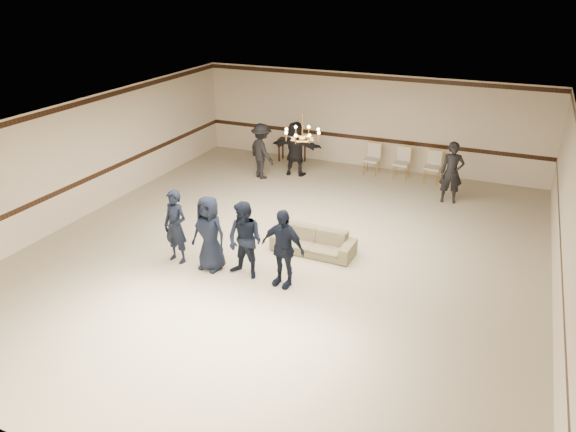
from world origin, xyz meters
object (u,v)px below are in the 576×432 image
object	(u,v)px
adult_left	(262,151)
banquet_chair_mid	(402,163)
console_table	(292,150)
boy_b	(209,233)
adult_right	(452,173)
chandelier	(302,126)
banquet_chair_left	(372,159)
boy_d	(283,248)
adult_mid	(295,149)
boy_a	(176,227)
boy_c	(245,240)
banquet_chair_right	(433,167)
settee	(313,242)

from	to	relation	value
adult_left	banquet_chair_mid	distance (m)	4.61
adult_left	console_table	xyz separation A→B (m)	(0.24, 1.97, -0.50)
boy_b	adult_left	world-z (taller)	adult_left
console_table	adult_left	bearing A→B (deg)	-101.54
boy_b	adult_right	world-z (taller)	adult_right
chandelier	banquet_chair_left	world-z (taller)	chandelier
boy_d	adult_mid	bearing A→B (deg)	118.50
boy_a	boy_d	bearing A→B (deg)	9.17
boy_b	boy_d	distance (m)	1.80
chandelier	adult_mid	world-z (taller)	chandelier
banquet_chair_left	boy_a	bearing A→B (deg)	-103.72
chandelier	boy_b	xyz separation A→B (m)	(-1.22, -2.50, -1.99)
boy_c	adult_mid	xyz separation A→B (m)	(-1.59, 6.67, 0.03)
adult_right	banquet_chair_left	size ratio (longest dim) A/B	1.77
adult_left	adult_right	distance (m)	6.01
boy_b	adult_mid	distance (m)	6.70
banquet_chair_right	adult_left	bearing A→B (deg)	-159.77
adult_mid	banquet_chair_left	distance (m)	2.60
adult_mid	adult_left	bearing A→B (deg)	33.08
adult_right	banquet_chair_left	xyz separation A→B (m)	(-2.76, 1.47, -0.40)
boy_d	boy_c	bearing A→B (deg)	-171.97
banquet_chair_left	banquet_chair_mid	world-z (taller)	same
chandelier	adult_right	distance (m)	5.31
boy_a	boy_d	size ratio (longest dim) A/B	1.00
boy_b	boy_d	world-z (taller)	same
settee	banquet_chair_mid	bearing A→B (deg)	83.99
adult_right	banquet_chair_right	xyz separation A→B (m)	(-0.76, 1.47, -0.40)
boy_a	banquet_chair_mid	bearing A→B (deg)	74.50
boy_b	adult_mid	bearing A→B (deg)	102.73
chandelier	banquet_chair_left	xyz separation A→B (m)	(0.43, 5.24, -2.36)
chandelier	banquet_chair_left	size ratio (longest dim) A/B	0.91
settee	console_table	bearing A→B (deg)	118.44
console_table	boy_a	bearing A→B (deg)	-91.37
boy_b	banquet_chair_mid	world-z (taller)	boy_b
adult_left	adult_right	xyz separation A→B (m)	(6.00, 0.30, 0.00)
boy_c	banquet_chair_left	size ratio (longest dim) A/B	1.72
banquet_chair_left	boy_b	bearing A→B (deg)	-97.52
boy_a	boy_c	distance (m)	1.80
boy_a	banquet_chair_right	world-z (taller)	boy_a
adult_right	banquet_chair_mid	xyz separation A→B (m)	(-1.76, 1.47, -0.40)
boy_b	boy_d	size ratio (longest dim) A/B	1.00
adult_right	console_table	xyz separation A→B (m)	(-5.76, 1.67, -0.50)
settee	banquet_chair_mid	world-z (taller)	banquet_chair_mid
adult_left	adult_right	world-z (taller)	same
adult_right	banquet_chair_mid	bearing A→B (deg)	128.42
settee	banquet_chair_left	size ratio (longest dim) A/B	1.94
adult_right	boy_b	bearing A→B (deg)	-136.94
adult_left	adult_mid	bearing A→B (deg)	-109.56
adult_left	banquet_chair_mid	xyz separation A→B (m)	(4.24, 1.77, -0.40)
boy_b	boy_a	bearing A→B (deg)	-173.17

